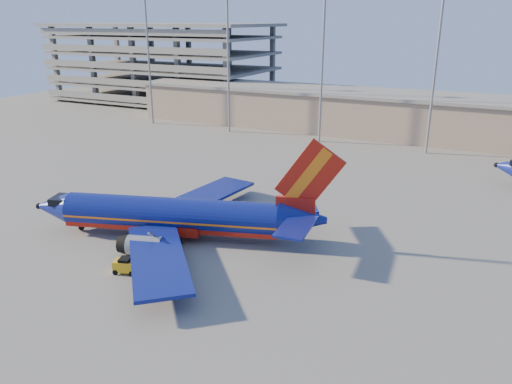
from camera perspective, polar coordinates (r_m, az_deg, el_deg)
ground at (r=56.24m, az=-3.90°, el=-4.46°), size 220.00×220.00×0.00m
terminal_building at (r=105.17m, az=17.36°, el=8.34°), size 122.00×16.00×8.50m
parking_garage at (r=148.08m, az=-10.54°, el=14.68°), size 62.00×32.00×21.40m
light_mast_row at (r=92.92m, az=13.71°, el=15.59°), size 101.60×1.60×28.65m
aircraft_main at (r=54.36m, az=-8.83°, el=-2.71°), size 32.98×31.22×11.51m
baggage_tug at (r=48.50m, az=-14.69°, el=-8.09°), size 2.41×1.86×1.53m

